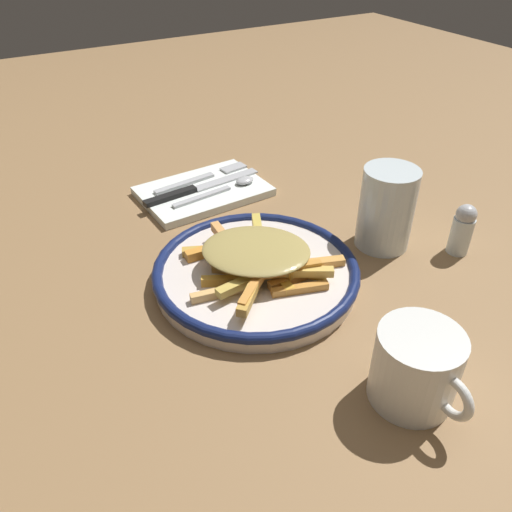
% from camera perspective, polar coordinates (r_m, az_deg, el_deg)
% --- Properties ---
extents(ground_plane, '(2.60, 2.60, 0.00)m').
position_cam_1_polar(ground_plane, '(0.66, 0.00, -2.80)').
color(ground_plane, olive).
extents(plate, '(0.26, 0.26, 0.03)m').
position_cam_1_polar(plate, '(0.65, 0.00, -1.83)').
color(plate, silver).
rests_on(plate, ground_plane).
extents(fries_heap, '(0.18, 0.21, 0.04)m').
position_cam_1_polar(fries_heap, '(0.64, -0.07, -0.23)').
color(fries_heap, gold).
rests_on(fries_heap, plate).
extents(napkin, '(0.15, 0.21, 0.01)m').
position_cam_1_polar(napkin, '(0.86, -5.86, 7.16)').
color(napkin, white).
rests_on(napkin, ground_plane).
extents(fork, '(0.04, 0.18, 0.00)m').
position_cam_1_polar(fork, '(0.88, -6.00, 8.63)').
color(fork, silver).
rests_on(fork, napkin).
extents(knife, '(0.04, 0.21, 0.01)m').
position_cam_1_polar(knife, '(0.85, -7.01, 7.34)').
color(knife, black).
rests_on(knife, napkin).
extents(spoon, '(0.03, 0.15, 0.01)m').
position_cam_1_polar(spoon, '(0.85, -3.08, 7.69)').
color(spoon, silver).
rests_on(spoon, napkin).
extents(water_glass, '(0.08, 0.08, 0.12)m').
position_cam_1_polar(water_glass, '(0.73, 14.28, 5.14)').
color(water_glass, silver).
rests_on(water_glass, ground_plane).
extents(coffee_mug, '(0.11, 0.08, 0.08)m').
position_cam_1_polar(coffee_mug, '(0.52, 17.38, -11.79)').
color(coffee_mug, white).
rests_on(coffee_mug, ground_plane).
extents(salt_shaker, '(0.03, 0.03, 0.07)m').
position_cam_1_polar(salt_shaker, '(0.75, 21.93, 2.81)').
color(salt_shaker, silver).
rests_on(salt_shaker, ground_plane).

